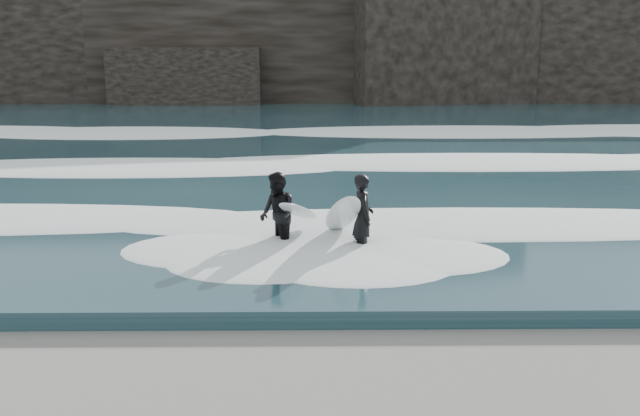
# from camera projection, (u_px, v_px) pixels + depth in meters

# --- Properties ---
(sea) EXTENTS (90.00, 52.00, 0.30)m
(sea) POSITION_uv_depth(u_px,v_px,m) (305.00, 126.00, 35.85)
(sea) COLOR #1E3C44
(sea) RESTS_ON ground
(headland) EXTENTS (70.00, 9.00, 10.00)m
(headland) POSITION_uv_depth(u_px,v_px,m) (306.00, 33.00, 51.34)
(headland) COLOR black
(headland) RESTS_ON ground
(foam_near) EXTENTS (60.00, 3.20, 0.20)m
(foam_near) POSITION_uv_depth(u_px,v_px,m) (297.00, 212.00, 16.30)
(foam_near) COLOR white
(foam_near) RESTS_ON sea
(foam_mid) EXTENTS (60.00, 4.00, 0.24)m
(foam_mid) POSITION_uv_depth(u_px,v_px,m) (301.00, 162.00, 23.12)
(foam_mid) COLOR white
(foam_mid) RESTS_ON sea
(foam_far) EXTENTS (60.00, 4.80, 0.30)m
(foam_far) POSITION_uv_depth(u_px,v_px,m) (304.00, 130.00, 31.89)
(foam_far) COLOR white
(foam_far) RESTS_ON sea
(surfer_left) EXTENTS (1.06, 2.16, 1.69)m
(surfer_left) POSITION_uv_depth(u_px,v_px,m) (357.00, 216.00, 13.97)
(surfer_left) COLOR black
(surfer_left) RESTS_ON ground
(surfer_right) EXTENTS (1.41, 2.10, 1.69)m
(surfer_right) POSITION_uv_depth(u_px,v_px,m) (280.00, 214.00, 14.15)
(surfer_right) COLOR black
(surfer_right) RESTS_ON ground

